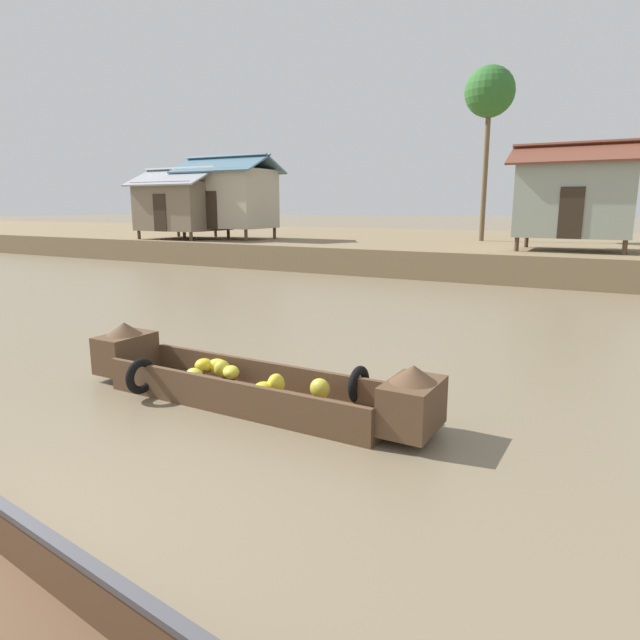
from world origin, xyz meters
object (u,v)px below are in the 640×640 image
Objects in this scene: stilt_house_mid_right at (576,197)px; banana_boat at (247,382)px; palm_tree_near at (490,94)px; stilt_house_left at (183,205)px; stilt_house_mid_left at (229,198)px.

banana_boat is at bearing -99.12° from stilt_house_mid_right.
palm_tree_near is at bearing 94.42° from banana_boat.
stilt_house_left is at bearing -158.07° from palm_tree_near.
stilt_house_mid_right reaches higher than banana_boat.
stilt_house_left is 0.92× the size of stilt_house_mid_left.
stilt_house_left is 2.42m from stilt_house_mid_left.
stilt_house_mid_left is at bearing -158.47° from palm_tree_near.
palm_tree_near reaches higher than stilt_house_left.
palm_tree_near is at bearing 21.53° from stilt_house_mid_left.
stilt_house_left is at bearing 134.30° from banana_boat.
stilt_house_left is 0.57× the size of palm_tree_near.
stilt_house_left is at bearing -155.97° from stilt_house_mid_left.
stilt_house_mid_right is (18.29, 0.95, 0.27)m from stilt_house_left.
stilt_house_left is 18.32m from stilt_house_mid_right.
stilt_house_mid_right is 7.97m from palm_tree_near.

